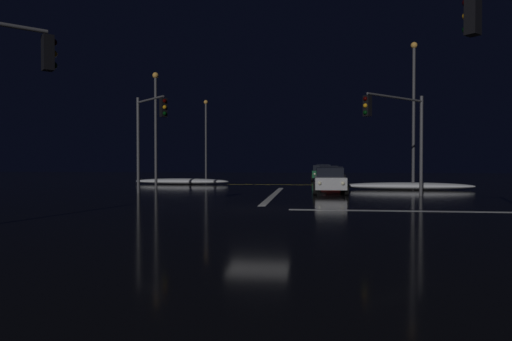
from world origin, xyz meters
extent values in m
cube|color=black|center=(0.00, 0.00, -0.05)|extent=(120.00, 120.00, 0.10)
cube|color=white|center=(0.00, 8.02, 0.00)|extent=(0.35, 13.71, 0.01)
cube|color=yellow|center=(0.00, 19.62, 0.00)|extent=(22.00, 0.15, 0.01)
cube|color=white|center=(8.12, 0.00, 0.00)|extent=(13.71, 0.40, 0.01)
ellipsoid|color=white|center=(-8.82, 19.25, 0.25)|extent=(8.17, 1.50, 0.50)
ellipsoid|color=white|center=(8.82, 13.89, 0.25)|extent=(8.97, 1.50, 0.50)
cube|color=#B7B7BC|center=(3.31, 9.68, 0.67)|extent=(1.80, 4.20, 0.70)
cube|color=black|center=(3.31, 9.88, 1.29)|extent=(1.60, 2.00, 0.55)
cylinder|color=black|center=(4.21, 8.13, 0.32)|extent=(0.22, 0.64, 0.64)
cylinder|color=black|center=(2.41, 8.13, 0.32)|extent=(0.22, 0.64, 0.64)
cylinder|color=black|center=(4.21, 11.23, 0.32)|extent=(0.22, 0.64, 0.64)
cylinder|color=black|center=(2.41, 11.23, 0.32)|extent=(0.22, 0.64, 0.64)
sphere|color=#F9EFC6|center=(3.96, 7.56, 0.72)|extent=(0.22, 0.22, 0.22)
sphere|color=#F9EFC6|center=(2.66, 7.56, 0.72)|extent=(0.22, 0.22, 0.22)
cube|color=black|center=(3.67, 15.69, 0.67)|extent=(1.80, 4.20, 0.70)
cube|color=black|center=(3.67, 15.89, 1.29)|extent=(1.60, 2.00, 0.55)
cylinder|color=black|center=(4.57, 14.14, 0.32)|extent=(0.22, 0.64, 0.64)
cylinder|color=black|center=(2.77, 14.14, 0.32)|extent=(0.22, 0.64, 0.64)
cylinder|color=black|center=(4.57, 17.24, 0.32)|extent=(0.22, 0.64, 0.64)
cylinder|color=black|center=(2.77, 17.24, 0.32)|extent=(0.22, 0.64, 0.64)
sphere|color=#F9EFC6|center=(4.32, 13.57, 0.72)|extent=(0.22, 0.22, 0.22)
sphere|color=#F9EFC6|center=(3.02, 13.57, 0.72)|extent=(0.22, 0.22, 0.22)
cube|color=maroon|center=(3.72, 22.36, 0.67)|extent=(1.80, 4.20, 0.70)
cube|color=black|center=(3.72, 22.56, 1.29)|extent=(1.60, 2.00, 0.55)
cylinder|color=black|center=(4.62, 20.81, 0.32)|extent=(0.22, 0.64, 0.64)
cylinder|color=black|center=(2.82, 20.81, 0.32)|extent=(0.22, 0.64, 0.64)
cylinder|color=black|center=(4.62, 23.91, 0.32)|extent=(0.22, 0.64, 0.64)
cylinder|color=black|center=(2.82, 23.91, 0.32)|extent=(0.22, 0.64, 0.64)
sphere|color=#F9EFC6|center=(4.37, 20.24, 0.72)|extent=(0.22, 0.22, 0.22)
sphere|color=#F9EFC6|center=(3.07, 20.24, 0.72)|extent=(0.22, 0.22, 0.22)
cube|color=#14512D|center=(3.20, 28.46, 0.67)|extent=(1.80, 4.20, 0.70)
cube|color=black|center=(3.20, 28.66, 1.29)|extent=(1.60, 2.00, 0.55)
cylinder|color=black|center=(4.10, 26.91, 0.32)|extent=(0.22, 0.64, 0.64)
cylinder|color=black|center=(2.30, 26.91, 0.32)|extent=(0.22, 0.64, 0.64)
cylinder|color=black|center=(4.10, 30.01, 0.32)|extent=(0.22, 0.64, 0.64)
cylinder|color=black|center=(2.30, 30.01, 0.32)|extent=(0.22, 0.64, 0.64)
sphere|color=#F9EFC6|center=(3.85, 26.34, 0.72)|extent=(0.22, 0.22, 0.22)
sphere|color=#F9EFC6|center=(2.55, 26.34, 0.72)|extent=(0.22, 0.22, 0.22)
cube|color=silver|center=(3.59, 34.38, 0.67)|extent=(1.80, 4.20, 0.70)
cube|color=black|center=(3.59, 34.58, 1.29)|extent=(1.60, 2.00, 0.55)
cylinder|color=black|center=(4.49, 32.83, 0.32)|extent=(0.22, 0.64, 0.64)
cylinder|color=black|center=(2.69, 32.83, 0.32)|extent=(0.22, 0.64, 0.64)
cylinder|color=black|center=(4.49, 35.93, 0.32)|extent=(0.22, 0.64, 0.64)
cylinder|color=black|center=(2.69, 35.93, 0.32)|extent=(0.22, 0.64, 0.64)
sphere|color=#F9EFC6|center=(4.24, 32.26, 0.72)|extent=(0.22, 0.22, 0.22)
sphere|color=#F9EFC6|center=(2.94, 32.26, 0.72)|extent=(0.22, 0.22, 0.22)
cube|color=slate|center=(3.72, 40.97, 0.67)|extent=(1.80, 4.20, 0.70)
cube|color=black|center=(3.72, 41.17, 1.29)|extent=(1.60, 2.00, 0.55)
cylinder|color=black|center=(4.62, 39.42, 0.32)|extent=(0.22, 0.64, 0.64)
cylinder|color=black|center=(2.82, 39.42, 0.32)|extent=(0.22, 0.64, 0.64)
cylinder|color=black|center=(4.62, 42.52, 0.32)|extent=(0.22, 0.64, 0.64)
cylinder|color=black|center=(2.82, 42.52, 0.32)|extent=(0.22, 0.64, 0.64)
sphere|color=#F9EFC6|center=(4.37, 38.85, 0.72)|extent=(0.22, 0.22, 0.22)
sphere|color=#F9EFC6|center=(3.07, 38.85, 0.72)|extent=(0.22, 0.22, 0.22)
cylinder|color=#4C4C51|center=(-8.42, 8.42, 2.94)|extent=(0.18, 0.18, 5.88)
cylinder|color=#4C4C51|center=(-7.21, 7.21, 5.58)|extent=(2.50, 2.50, 0.12)
cube|color=black|center=(-6.00, 6.00, 4.96)|extent=(0.46, 0.46, 1.05)
sphere|color=black|center=(-5.89, 5.89, 5.30)|extent=(0.22, 0.22, 0.22)
sphere|color=orange|center=(-5.89, 5.89, 4.96)|extent=(0.22, 0.22, 0.22)
sphere|color=black|center=(-5.89, 5.89, 4.61)|extent=(0.22, 0.22, 0.22)
cylinder|color=#4C4C51|center=(8.42, 8.42, 2.84)|extent=(0.18, 0.18, 5.69)
cylinder|color=#4C4C51|center=(6.69, 6.69, 5.39)|extent=(3.53, 3.53, 0.12)
cube|color=black|center=(4.97, 4.97, 4.76)|extent=(0.46, 0.46, 1.05)
sphere|color=black|center=(4.86, 4.86, 5.11)|extent=(0.22, 0.22, 0.22)
sphere|color=orange|center=(4.86, 4.86, 4.76)|extent=(0.22, 0.22, 0.22)
sphere|color=black|center=(4.86, 4.86, 4.42)|extent=(0.22, 0.22, 0.22)
cube|color=black|center=(6.23, -6.23, 5.70)|extent=(0.46, 0.46, 1.05)
sphere|color=black|center=(6.12, -6.12, 6.05)|extent=(0.22, 0.22, 0.22)
sphere|color=orange|center=(6.12, -6.12, 5.70)|extent=(0.22, 0.22, 0.22)
sphere|color=black|center=(6.12, -6.12, 5.36)|extent=(0.22, 0.22, 0.22)
cube|color=black|center=(-5.67, -5.67, 5.20)|extent=(0.46, 0.46, 1.05)
sphere|color=black|center=(-5.56, -5.56, 5.55)|extent=(0.22, 0.22, 0.22)
sphere|color=orange|center=(-5.56, -5.56, 5.20)|extent=(0.22, 0.22, 0.22)
sphere|color=black|center=(-5.56, -5.56, 4.86)|extent=(0.22, 0.22, 0.22)
cylinder|color=#424247|center=(9.12, 13.62, 4.84)|extent=(0.20, 0.20, 9.68)
sphere|color=#F9AD47|center=(9.12, 13.62, 9.86)|extent=(0.44, 0.44, 0.44)
cylinder|color=#424247|center=(-9.12, 13.62, 4.03)|extent=(0.20, 0.20, 8.06)
sphere|color=#F9AD47|center=(-9.12, 13.62, 8.24)|extent=(0.44, 0.44, 0.44)
cylinder|color=#424247|center=(-9.12, 29.62, 4.09)|extent=(0.20, 0.20, 8.18)
sphere|color=#F9AD47|center=(-9.12, 29.62, 8.36)|extent=(0.44, 0.44, 0.44)
camera|label=1|loc=(2.13, -18.41, 1.97)|focal=31.79mm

